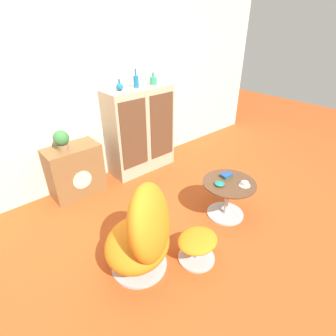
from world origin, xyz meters
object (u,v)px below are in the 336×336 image
vase_leftmost (120,87)px  ottoman (197,243)px  vase_inner_left (136,81)px  book_stack (226,175)px  sideboard (140,130)px  bowl (219,184)px  egg_chair (144,233)px  vase_inner_right (153,80)px  potted_plant (61,139)px  coffee_table (228,195)px  teacup (245,184)px  tv_console (75,170)px

vase_leftmost → ottoman: bearing=-102.5°
vase_inner_left → book_stack: 1.68m
ottoman → vase_inner_left: (0.65, 1.78, 1.09)m
sideboard → bowl: (-0.06, -1.51, -0.14)m
egg_chair → vase_inner_right: (1.35, 1.53, 0.85)m
vase_leftmost → book_stack: size_ratio=1.03×
egg_chair → vase_leftmost: size_ratio=6.49×
potted_plant → bowl: (1.04, -1.53, -0.31)m
vase_leftmost → vase_inner_left: bearing=0.0°
vase_inner_right → vase_leftmost: bearing=180.0°
coffee_table → vase_inner_left: bearing=93.1°
egg_chair → ottoman: (0.42, -0.25, -0.22)m
ottoman → bowl: size_ratio=3.64×
coffee_table → book_stack: 0.22m
coffee_table → teacup: bearing=-63.9°
vase_leftmost → vase_inner_left: (0.25, 0.00, 0.03)m
sideboard → book_stack: sideboard is taller
egg_chair → coffee_table: 1.16m
potted_plant → coffee_table: bearing=-53.3°
coffee_table → teacup: 0.25m
sideboard → ottoman: (-0.66, -1.77, -0.41)m
potted_plant → book_stack: size_ratio=1.74×
tv_console → vase_inner_left: bearing=-0.8°
ottoman → potted_plant: 1.93m
sideboard → ottoman: size_ratio=3.06×
sideboard → potted_plant: size_ratio=5.18×
vase_inner_left → vase_inner_right: size_ratio=1.49×
ottoman → vase_leftmost: bearing=77.5°
tv_console → potted_plant: (-0.08, 0.00, 0.45)m
vase_inner_right → bowl: vase_inner_right is taller
sideboard → potted_plant: bearing=179.0°
coffee_table → book_stack: size_ratio=4.35×
egg_chair → teacup: 1.23m
vase_inner_right → coffee_table: bearing=-97.4°
coffee_table → vase_inner_left: size_ratio=2.50×
egg_chair → teacup: egg_chair is taller
vase_inner_right → teacup: (-0.13, -1.69, -0.80)m
vase_inner_left → ottoman: bearing=-110.0°
sideboard → vase_inner_left: vase_inner_left is taller
sideboard → ottoman: sideboard is taller
sideboard → egg_chair: (-1.08, -1.52, -0.19)m
potted_plant → book_stack: (1.23, -1.47, -0.31)m
sideboard → vase_inner_left: bearing=166.8°
ottoman → vase_inner_right: (0.93, 1.78, 1.07)m
ottoman → potted_plant: bearing=103.7°
egg_chair → vase_inner_right: bearing=48.5°
tv_console → ottoman: tv_console is taller
vase_inner_right → teacup: bearing=-94.4°
tv_console → potted_plant: size_ratio=2.79×
sideboard → egg_chair: 1.88m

